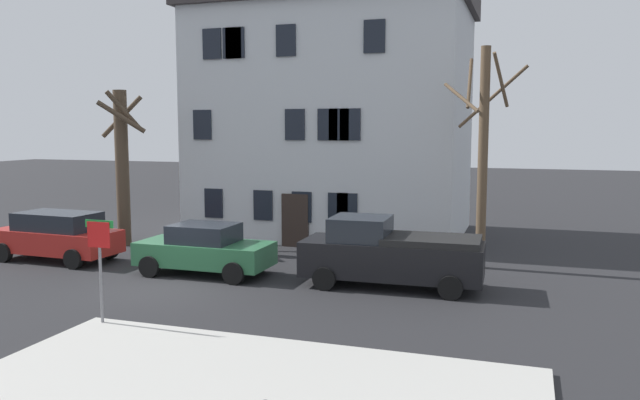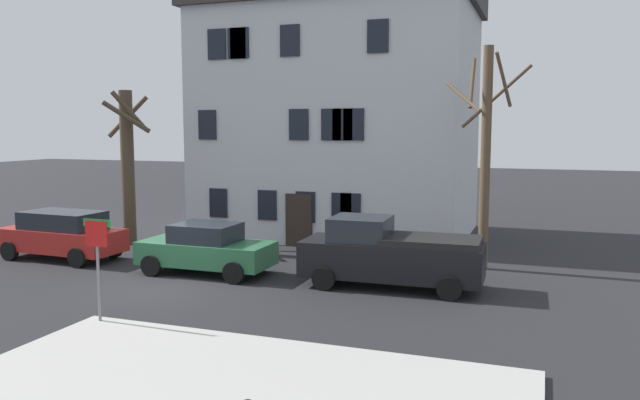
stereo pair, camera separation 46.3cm
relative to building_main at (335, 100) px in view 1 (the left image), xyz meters
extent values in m
plane|color=#262628|center=(-1.88, -11.14, -5.89)|extent=(120.00, 120.00, 0.00)
cube|color=silver|center=(0.00, 0.01, -1.09)|extent=(11.20, 7.68, 9.60)
cube|color=#2D231E|center=(-0.43, -3.88, -4.84)|extent=(1.10, 0.12, 2.10)
cube|color=black|center=(-4.01, -3.87, -4.29)|extent=(0.80, 0.08, 1.20)
cube|color=black|center=(-1.80, -3.87, -4.29)|extent=(0.80, 0.08, 1.20)
cube|color=black|center=(-0.16, -3.87, -4.29)|extent=(0.80, 0.08, 1.20)
cube|color=black|center=(1.33, -3.87, -4.29)|extent=(0.80, 0.08, 1.20)
cube|color=black|center=(1.69, -3.87, -4.29)|extent=(0.80, 0.08, 1.20)
cube|color=black|center=(-4.45, -3.87, -1.09)|extent=(0.80, 0.08, 1.20)
cube|color=black|center=(-0.43, -3.87, -1.09)|extent=(0.80, 0.08, 1.20)
cube|color=black|center=(0.91, -3.87, -1.09)|extent=(0.80, 0.08, 1.20)
cube|color=black|center=(1.35, -3.87, -1.09)|extent=(0.80, 0.08, 1.20)
cube|color=black|center=(1.79, -3.87, -1.09)|extent=(0.80, 0.08, 1.20)
cube|color=black|center=(-3.94, -3.87, 2.11)|extent=(0.80, 0.08, 1.20)
cube|color=black|center=(-3.04, -3.87, 2.11)|extent=(0.80, 0.08, 1.20)
cube|color=black|center=(-2.93, -3.87, 2.11)|extent=(0.80, 0.08, 1.20)
cube|color=black|center=(-0.78, -3.87, 2.11)|extent=(0.80, 0.08, 1.20)
cube|color=black|center=(2.69, -3.87, 2.11)|extent=(0.80, 0.08, 1.20)
cylinder|color=#4C3D2D|center=(-7.07, -5.66, -2.81)|extent=(0.52, 0.52, 6.15)
cylinder|color=#4C3D2D|center=(-6.55, -6.32, -0.80)|extent=(1.52, 1.25, 1.26)
cylinder|color=#4C3D2D|center=(-7.47, -5.00, -0.76)|extent=(1.51, 1.01, 1.73)
cylinder|color=#4C3D2D|center=(-6.65, -6.06, -0.53)|extent=(1.04, 1.08, 1.50)
cylinder|color=brown|center=(6.77, -5.42, -2.23)|extent=(0.32, 0.32, 7.31)
cylinder|color=brown|center=(7.27, -5.62, 0.31)|extent=(0.54, 1.13, 1.70)
cylinder|color=brown|center=(6.08, -6.02, -0.24)|extent=(1.31, 1.50, 1.04)
cylinder|color=brown|center=(6.28, -5.43, 0.25)|extent=(0.12, 1.07, 1.69)
cylinder|color=brown|center=(6.96, -4.30, -0.17)|extent=(2.33, 0.50, 2.11)
cube|color=#AD231E|center=(-7.55, -8.93, -5.17)|extent=(4.60, 1.99, 0.78)
cube|color=#1E232B|center=(-7.46, -8.94, -4.47)|extent=(2.87, 1.70, 0.62)
cylinder|color=black|center=(-9.12, -9.77, -5.55)|extent=(0.69, 0.25, 0.68)
cylinder|color=black|center=(-9.05, -7.97, -5.55)|extent=(0.69, 0.25, 0.68)
cylinder|color=black|center=(-6.05, -9.90, -5.55)|extent=(0.69, 0.25, 0.68)
cylinder|color=black|center=(-5.97, -8.10, -5.55)|extent=(0.69, 0.25, 0.68)
cube|color=#2D6B42|center=(-1.53, -9.17, -5.20)|extent=(4.29, 1.82, 0.73)
cube|color=#1E232B|center=(-1.53, -9.17, -4.55)|extent=(1.97, 1.60, 0.58)
cylinder|color=black|center=(-2.99, -10.08, -5.55)|extent=(0.68, 0.22, 0.68)
cylinder|color=black|center=(-2.99, -8.26, -5.55)|extent=(0.68, 0.22, 0.68)
cylinder|color=black|center=(-0.08, -10.08, -5.55)|extent=(0.68, 0.22, 0.68)
cylinder|color=black|center=(-0.08, -8.26, -5.55)|extent=(0.68, 0.22, 0.68)
cube|color=black|center=(4.48, -8.85, -5.05)|extent=(5.33, 2.07, 1.03)
cube|color=#1E232B|center=(3.53, -8.87, -4.18)|extent=(1.74, 1.74, 0.70)
cube|color=black|center=(5.64, -8.81, -4.43)|extent=(2.79, 1.92, 0.20)
cylinder|color=black|center=(2.71, -9.86, -5.55)|extent=(0.69, 0.24, 0.68)
cylinder|color=black|center=(2.66, -7.94, -5.55)|extent=(0.69, 0.24, 0.68)
cylinder|color=black|center=(6.30, -9.76, -5.55)|extent=(0.69, 0.24, 0.68)
cylinder|color=black|center=(6.25, -7.84, -5.55)|extent=(0.69, 0.24, 0.68)
cylinder|color=slate|center=(-1.21, -14.73, -4.63)|extent=(0.07, 0.07, 2.51)
cube|color=red|center=(-1.21, -14.75, -3.67)|extent=(0.60, 0.03, 0.60)
cube|color=#1E8C38|center=(-1.21, -14.71, -3.42)|extent=(0.76, 0.02, 0.18)
camera|label=1|loc=(8.19, -26.75, -1.20)|focal=35.25mm
camera|label=2|loc=(8.62, -26.60, -1.20)|focal=35.25mm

